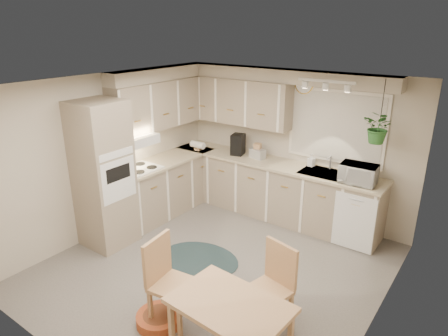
{
  "coord_description": "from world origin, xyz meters",
  "views": [
    {
      "loc": [
        2.75,
        -3.61,
        3.05
      ],
      "look_at": [
        -0.26,
        0.55,
        1.19
      ],
      "focal_mm": 32.0,
      "sensor_mm": 36.0,
      "label": 1
    }
  ],
  "objects_px": {
    "chair_left": "(174,283)",
    "braided_rug": "(200,259)",
    "chair_back": "(267,289)",
    "pet_bed": "(159,319)",
    "microwave": "(359,172)",
    "dining_table": "(230,333)"
  },
  "relations": [
    {
      "from": "chair_left",
      "to": "braided_rug",
      "type": "relative_size",
      "value": 0.86
    },
    {
      "from": "chair_back",
      "to": "pet_bed",
      "type": "relative_size",
      "value": 1.88
    },
    {
      "from": "chair_left",
      "to": "braided_rug",
      "type": "height_order",
      "value": "chair_left"
    },
    {
      "from": "pet_bed",
      "to": "microwave",
      "type": "relative_size",
      "value": 1.0
    },
    {
      "from": "braided_rug",
      "to": "dining_table",
      "type": "bearing_deg",
      "value": -41.64
    },
    {
      "from": "chair_back",
      "to": "microwave",
      "type": "bearing_deg",
      "value": -80.08
    },
    {
      "from": "chair_back",
      "to": "microwave",
      "type": "distance_m",
      "value": 2.35
    },
    {
      "from": "dining_table",
      "to": "microwave",
      "type": "height_order",
      "value": "microwave"
    },
    {
      "from": "dining_table",
      "to": "braided_rug",
      "type": "relative_size",
      "value": 0.95
    },
    {
      "from": "dining_table",
      "to": "braided_rug",
      "type": "bearing_deg",
      "value": 138.36
    },
    {
      "from": "chair_left",
      "to": "pet_bed",
      "type": "xyz_separation_m",
      "value": [
        -0.12,
        -0.13,
        -0.43
      ]
    },
    {
      "from": "pet_bed",
      "to": "braided_rug",
      "type": "bearing_deg",
      "value": 109.46
    },
    {
      "from": "chair_back",
      "to": "braided_rug",
      "type": "height_order",
      "value": "chair_back"
    },
    {
      "from": "dining_table",
      "to": "braided_rug",
      "type": "height_order",
      "value": "dining_table"
    },
    {
      "from": "microwave",
      "to": "pet_bed",
      "type": "bearing_deg",
      "value": -113.79
    },
    {
      "from": "dining_table",
      "to": "pet_bed",
      "type": "height_order",
      "value": "dining_table"
    },
    {
      "from": "dining_table",
      "to": "chair_left",
      "type": "bearing_deg",
      "value": 172.4
    },
    {
      "from": "chair_back",
      "to": "chair_left",
      "type": "bearing_deg",
      "value": 44.68
    },
    {
      "from": "chair_back",
      "to": "dining_table",
      "type": "bearing_deg",
      "value": 99.26
    },
    {
      "from": "chair_back",
      "to": "pet_bed",
      "type": "height_order",
      "value": "chair_back"
    },
    {
      "from": "pet_bed",
      "to": "chair_left",
      "type": "bearing_deg",
      "value": 47.21
    },
    {
      "from": "chair_left",
      "to": "microwave",
      "type": "distance_m",
      "value": 2.99
    }
  ]
}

